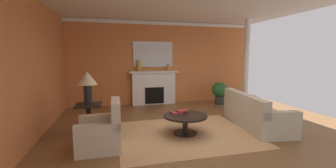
{
  "coord_description": "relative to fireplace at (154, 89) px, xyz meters",
  "views": [
    {
      "loc": [
        -1.8,
        -4.8,
        1.78
      ],
      "look_at": [
        -0.28,
        1.14,
        1.0
      ],
      "focal_mm": 23.26,
      "sensor_mm": 36.0,
      "label": 1
    }
  ],
  "objects": [
    {
      "name": "table_lamp",
      "position": [
        -2.03,
        -2.77,
        0.64
      ],
      "size": [
        0.44,
        0.44,
        0.75
      ],
      "color": "black",
      "rests_on": "side_table"
    },
    {
      "name": "mantel_mirror",
      "position": [
        0.0,
        0.12,
        1.27
      ],
      "size": [
        1.48,
        0.04,
        0.92
      ],
      "primitive_type": "cube",
      "color": "silver"
    },
    {
      "name": "book_red_cover",
      "position": [
        -0.05,
        -3.15,
        -0.12
      ],
      "size": [
        0.25,
        0.2,
        0.04
      ],
      "primitive_type": "cube",
      "rotation": [
        0.0,
        0.0,
        0.02
      ],
      "color": "maroon",
      "rests_on": "coffee_table"
    },
    {
      "name": "ground_plane",
      "position": [
        0.33,
        -3.1,
        -0.59
      ],
      "size": [
        8.8,
        8.8,
        0.0
      ],
      "primitive_type": "plane",
      "color": "brown"
    },
    {
      "name": "armchair_near_window",
      "position": [
        -1.71,
        -3.68,
        -0.28
      ],
      "size": [
        0.81,
        0.81,
        0.95
      ],
      "color": "#C1B293",
      "rests_on": "ground_plane"
    },
    {
      "name": "sofa",
      "position": [
        2.01,
        -3.2,
        -0.29
      ],
      "size": [
        1.17,
        2.2,
        0.85
      ],
      "color": "#BCB299",
      "rests_on": "ground_plane"
    },
    {
      "name": "ceiling_panel",
      "position": [
        0.33,
        -2.8,
        2.52
      ],
      "size": [
        7.37,
        7.1,
        0.06
      ],
      "primitive_type": "cube",
      "color": "white"
    },
    {
      "name": "wall_fireplace",
      "position": [
        0.33,
        0.21,
        0.95
      ],
      "size": [
        7.37,
        0.12,
        3.07
      ],
      "primitive_type": "cube",
      "color": "#CC723D",
      "rests_on": "ground_plane"
    },
    {
      "name": "area_rug",
      "position": [
        0.11,
        -3.31,
        -0.58
      ],
      "size": [
        3.03,
        2.51,
        0.01
      ],
      "primitive_type": "cube",
      "color": "tan",
      "rests_on": "ground_plane"
    },
    {
      "name": "vase_mantel_left",
      "position": [
        -0.55,
        -0.05,
        0.86
      ],
      "size": [
        0.15,
        0.15,
        0.4
      ],
      "primitive_type": "cylinder",
      "color": "#B7892D",
      "rests_on": "fireplace"
    },
    {
      "name": "column_white",
      "position": [
        3.18,
        -1.0,
        0.95
      ],
      "size": [
        0.2,
        0.2,
        3.07
      ],
      "primitive_type": "cylinder",
      "color": "white",
      "rests_on": "ground_plane"
    },
    {
      "name": "fireplace",
      "position": [
        0.0,
        0.0,
        0.0
      ],
      "size": [
        1.8,
        0.35,
        1.24
      ],
      "color": "white",
      "rests_on": "ground_plane"
    },
    {
      "name": "side_table",
      "position": [
        -2.03,
        -2.77,
        -0.19
      ],
      "size": [
        0.56,
        0.56,
        0.7
      ],
      "color": "black",
      "rests_on": "ground_plane"
    },
    {
      "name": "crown_moulding",
      "position": [
        0.33,
        0.13,
        2.41
      ],
      "size": [
        7.37,
        0.08,
        0.12
      ],
      "primitive_type": "cube",
      "color": "white"
    },
    {
      "name": "book_art_folio",
      "position": [
        0.08,
        -3.15,
        -0.08
      ],
      "size": [
        0.28,
        0.22,
        0.04
      ],
      "primitive_type": "cube",
      "rotation": [
        0.0,
        0.0,
        0.3
      ],
      "color": "maroon",
      "rests_on": "coffee_table"
    },
    {
      "name": "vase_mantel_right",
      "position": [
        0.55,
        -0.05,
        0.78
      ],
      "size": [
        0.12,
        0.12,
        0.26
      ],
      "primitive_type": "cylinder",
      "color": "#B7892D",
      "rests_on": "fireplace"
    },
    {
      "name": "wall_window",
      "position": [
        -3.12,
        -2.8,
        0.95
      ],
      "size": [
        0.12,
        7.1,
        3.07
      ],
      "primitive_type": "cube",
      "color": "#CC723D",
      "rests_on": "ground_plane"
    },
    {
      "name": "potted_plant",
      "position": [
        2.36,
        -0.64,
        -0.09
      ],
      "size": [
        0.56,
        0.56,
        0.83
      ],
      "color": "#333333",
      "rests_on": "ground_plane"
    },
    {
      "name": "coffee_table",
      "position": [
        0.11,
        -3.31,
        -0.25
      ],
      "size": [
        1.0,
        1.0,
        0.45
      ],
      "color": "black",
      "rests_on": "ground_plane"
    }
  ]
}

